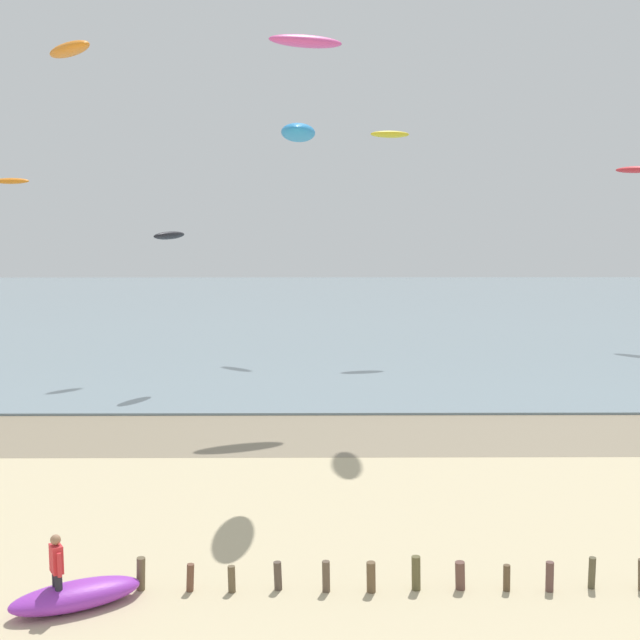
% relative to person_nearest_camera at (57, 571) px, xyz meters
% --- Properties ---
extents(wet_sand_strip, '(120.00, 6.10, 0.01)m').
position_rel_person_nearest_camera_xyz_m(wet_sand_strip, '(3.37, 14.46, -0.91)').
color(wet_sand_strip, '#84755B').
rests_on(wet_sand_strip, ground).
extents(sea, '(160.00, 70.00, 0.10)m').
position_rel_person_nearest_camera_xyz_m(sea, '(3.37, 52.51, -0.87)').
color(sea, gray).
rests_on(sea, ground).
extents(groyne_mid, '(14.49, 0.36, 0.79)m').
position_rel_person_nearest_camera_xyz_m(groyne_mid, '(8.95, 1.00, -0.58)').
color(groyne_mid, brown).
rests_on(groyne_mid, ground).
extents(person_nearest_camera, '(0.37, 0.50, 1.71)m').
position_rel_person_nearest_camera_xyz_m(person_nearest_camera, '(0.00, 0.00, 0.00)').
color(person_nearest_camera, '#232328').
rests_on(person_nearest_camera, ground).
extents(grounded_kite, '(2.94, 2.23, 0.56)m').
position_rel_person_nearest_camera_xyz_m(grounded_kite, '(0.33, 0.18, -0.64)').
color(grounded_kite, purple).
rests_on(grounded_kite, ground).
extents(kite_aloft_0, '(1.71, 2.26, 0.53)m').
position_rel_person_nearest_camera_xyz_m(kite_aloft_0, '(-1.37, 23.50, 6.30)').
color(kite_aloft_0, black).
extents(kite_aloft_2, '(2.83, 3.27, 0.68)m').
position_rel_person_nearest_camera_xyz_m(kite_aloft_2, '(-4.10, 17.45, 13.71)').
color(kite_aloft_2, orange).
extents(kite_aloft_3, '(1.13, 3.29, 0.52)m').
position_rel_person_nearest_camera_xyz_m(kite_aloft_3, '(4.95, 9.85, 9.90)').
color(kite_aloft_3, '#2384D1').
extents(kite_aloft_5, '(2.02, 0.84, 0.37)m').
position_rel_person_nearest_camera_xyz_m(kite_aloft_5, '(-10.62, 29.14, 8.99)').
color(kite_aloft_5, orange).
extents(kite_aloft_6, '(2.44, 1.30, 0.50)m').
position_rel_person_nearest_camera_xyz_m(kite_aloft_6, '(9.80, 33.12, 11.76)').
color(kite_aloft_6, yellow).
extents(kite_aloft_8, '(2.19, 2.01, 0.49)m').
position_rel_person_nearest_camera_xyz_m(kite_aloft_8, '(4.15, 37.26, 17.87)').
color(kite_aloft_8, yellow).
extents(kite_aloft_10, '(3.53, 2.30, 0.63)m').
position_rel_person_nearest_camera_xyz_m(kite_aloft_10, '(5.09, 20.88, 14.66)').
color(kite_aloft_10, '#E54C99').
extents(kite_aloft_11, '(2.56, 2.47, 0.44)m').
position_rel_person_nearest_camera_xyz_m(kite_aloft_11, '(25.43, 36.80, 9.93)').
color(kite_aloft_11, red).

